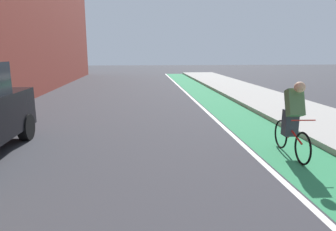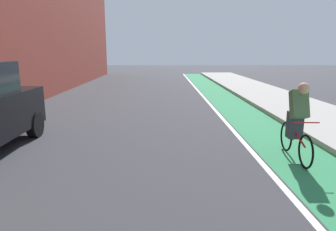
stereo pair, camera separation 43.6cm
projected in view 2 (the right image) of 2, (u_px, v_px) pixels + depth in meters
ground_plane at (142, 114)px, 10.76m from camera, size 76.71×76.71×0.00m
bike_lane_paint at (231, 104)px, 12.77m from camera, size 1.60×34.87×0.00m
lane_divider_stripe at (210, 104)px, 12.76m from camera, size 0.12×34.87×0.00m
sidewalk_right at (286, 103)px, 12.79m from camera, size 3.01×34.87×0.14m
cyclist_mid at (297, 119)px, 6.18m from camera, size 0.48×1.71×1.61m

